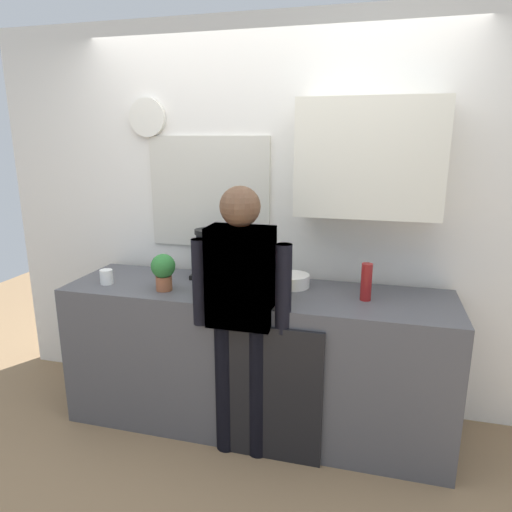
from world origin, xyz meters
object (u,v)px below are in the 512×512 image
at_px(bottle_clear_soda, 231,276).
at_px(cup_white_mug, 106,277).
at_px(bottle_red_vinegar, 366,282).
at_px(potted_plant, 163,270).
at_px(coffee_maker, 209,255).
at_px(person_at_sink, 241,303).
at_px(bottle_green_wine, 201,268).
at_px(dish_soap, 285,284).
at_px(mixing_bowl, 292,281).
at_px(person_guest, 241,303).

height_order(bottle_clear_soda, cup_white_mug, bottle_clear_soda).
height_order(bottle_red_vinegar, potted_plant, potted_plant).
height_order(coffee_maker, potted_plant, coffee_maker).
distance_m(coffee_maker, bottle_clear_soda, 0.49).
xyz_separation_m(bottle_red_vinegar, cup_white_mug, (-1.63, -0.12, -0.06)).
distance_m(bottle_red_vinegar, person_at_sink, 0.74).
distance_m(bottle_green_wine, dish_soap, 0.52).
xyz_separation_m(potted_plant, person_at_sink, (0.54, -0.16, -0.11)).
bearing_deg(dish_soap, person_at_sink, -129.88).
xyz_separation_m(bottle_green_wine, potted_plant, (-0.24, -0.04, -0.02)).
relative_size(bottle_green_wine, cup_white_mug, 3.16).
bearing_deg(potted_plant, bottle_green_wine, 9.01).
relative_size(bottle_green_wine, mixing_bowl, 1.36).
height_order(bottle_green_wine, mixing_bowl, bottle_green_wine).
distance_m(coffee_maker, potted_plant, 0.39).
relative_size(coffee_maker, bottle_red_vinegar, 1.50).
bearing_deg(dish_soap, person_guest, -129.88).
bearing_deg(bottle_clear_soda, mixing_bowl, 45.98).
relative_size(bottle_clear_soda, dish_soap, 1.56).
relative_size(bottle_green_wine, potted_plant, 1.30).
bearing_deg(person_guest, bottle_red_vinegar, -161.44).
relative_size(bottle_clear_soda, person_at_sink, 0.17).
bearing_deg(bottle_clear_soda, bottle_green_wine, 159.96).
relative_size(bottle_green_wine, person_guest, 0.19).
height_order(bottle_clear_soda, person_guest, person_guest).
distance_m(bottle_red_vinegar, potted_plant, 1.22).
bearing_deg(bottle_green_wine, person_at_sink, -32.30).
relative_size(mixing_bowl, person_guest, 0.14).
relative_size(bottle_green_wine, person_at_sink, 0.19).
relative_size(bottle_red_vinegar, potted_plant, 0.96).
relative_size(person_at_sink, person_guest, 1.00).
bearing_deg(person_at_sink, person_guest, 0.00).
xyz_separation_m(bottle_green_wine, mixing_bowl, (0.52, 0.23, -0.11)).
distance_m(bottle_clear_soda, cup_white_mug, 0.87).
xyz_separation_m(coffee_maker, person_at_sink, (0.37, -0.51, -0.12)).
bearing_deg(dish_soap, bottle_green_wine, -174.94).
height_order(bottle_clear_soda, dish_soap, bottle_clear_soda).
height_order(bottle_clear_soda, bottle_red_vinegar, bottle_clear_soda).
relative_size(mixing_bowl, person_at_sink, 0.14).
bearing_deg(potted_plant, mixing_bowl, 19.72).
bearing_deg(dish_soap, cup_white_mug, -176.80).
xyz_separation_m(mixing_bowl, person_guest, (-0.21, -0.43, -0.02)).
relative_size(bottle_clear_soda, bottle_red_vinegar, 1.27).
relative_size(cup_white_mug, mixing_bowl, 0.43).
relative_size(bottle_red_vinegar, person_at_sink, 0.14).
relative_size(coffee_maker, potted_plant, 1.43).
xyz_separation_m(coffee_maker, mixing_bowl, (0.59, -0.08, -0.11)).
xyz_separation_m(coffee_maker, bottle_red_vinegar, (1.04, -0.22, -0.04)).
xyz_separation_m(bottle_green_wine, person_guest, (0.31, -0.19, -0.13)).
bearing_deg(bottle_clear_soda, cup_white_mug, 176.07).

